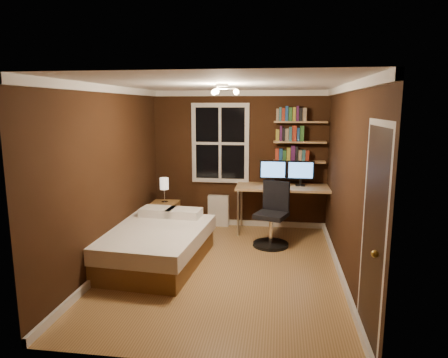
# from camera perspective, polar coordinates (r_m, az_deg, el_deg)

# --- Properties ---
(floor) EXTENTS (4.20, 4.20, 0.00)m
(floor) POSITION_cam_1_polar(r_m,az_deg,el_deg) (5.68, -0.09, -12.66)
(floor) COLOR brown
(floor) RESTS_ON ground
(wall_back) EXTENTS (3.20, 0.04, 2.50)m
(wall_back) POSITION_cam_1_polar(r_m,az_deg,el_deg) (7.38, 2.20, 2.79)
(wall_back) COLOR black
(wall_back) RESTS_ON ground
(wall_left) EXTENTS (0.04, 4.20, 2.50)m
(wall_left) POSITION_cam_1_polar(r_m,az_deg,el_deg) (5.76, -16.06, 0.24)
(wall_left) COLOR black
(wall_left) RESTS_ON ground
(wall_right) EXTENTS (0.04, 4.20, 2.50)m
(wall_right) POSITION_cam_1_polar(r_m,az_deg,el_deg) (5.34, 17.17, -0.60)
(wall_right) COLOR black
(wall_right) RESTS_ON ground
(ceiling) EXTENTS (3.20, 4.20, 0.02)m
(ceiling) POSITION_cam_1_polar(r_m,az_deg,el_deg) (5.24, -0.10, 13.41)
(ceiling) COLOR white
(ceiling) RESTS_ON wall_back
(window) EXTENTS (1.06, 0.06, 1.46)m
(window) POSITION_cam_1_polar(r_m,az_deg,el_deg) (7.35, -0.54, 5.13)
(window) COLOR silver
(window) RESTS_ON wall_back
(door) EXTENTS (0.03, 0.82, 2.05)m
(door) POSITION_cam_1_polar(r_m,az_deg,el_deg) (3.91, 20.39, -8.13)
(door) COLOR black
(door) RESTS_ON ground
(door_knob) EXTENTS (0.06, 0.06, 0.06)m
(door_knob) POSITION_cam_1_polar(r_m,az_deg,el_deg) (3.64, 20.75, -9.99)
(door_knob) COLOR gold
(door_knob) RESTS_ON door
(ceiling_fixture) EXTENTS (0.44, 0.44, 0.18)m
(ceiling_fixture) POSITION_cam_1_polar(r_m,az_deg,el_deg) (5.13, -0.26, 12.35)
(ceiling_fixture) COLOR beige
(ceiling_fixture) RESTS_ON ceiling
(bookshelf_lower) EXTENTS (0.92, 0.22, 0.03)m
(bookshelf_lower) POSITION_cam_1_polar(r_m,az_deg,el_deg) (7.23, 10.66, 2.46)
(bookshelf_lower) COLOR #A47D4F
(bookshelf_lower) RESTS_ON wall_back
(books_row_lower) EXTENTS (0.54, 0.16, 0.23)m
(books_row_lower) POSITION_cam_1_polar(r_m,az_deg,el_deg) (7.21, 10.69, 3.49)
(books_row_lower) COLOR #9B2E1C
(books_row_lower) RESTS_ON bookshelf_lower
(bookshelf_middle) EXTENTS (0.92, 0.22, 0.03)m
(bookshelf_middle) POSITION_cam_1_polar(r_m,az_deg,el_deg) (7.19, 10.75, 5.23)
(bookshelf_middle) COLOR #A47D4F
(bookshelf_middle) RESTS_ON wall_back
(books_row_middle) EXTENTS (0.48, 0.16, 0.23)m
(books_row_middle) POSITION_cam_1_polar(r_m,az_deg,el_deg) (7.18, 10.78, 6.26)
(books_row_middle) COLOR navy
(books_row_middle) RESTS_ON bookshelf_middle
(bookshelf_upper) EXTENTS (0.92, 0.22, 0.03)m
(bookshelf_upper) POSITION_cam_1_polar(r_m,az_deg,el_deg) (7.17, 10.84, 8.01)
(bookshelf_upper) COLOR #A47D4F
(bookshelf_upper) RESTS_ON wall_back
(books_row_upper) EXTENTS (0.54, 0.16, 0.23)m
(books_row_upper) POSITION_cam_1_polar(r_m,az_deg,el_deg) (7.17, 10.88, 9.05)
(books_row_upper) COLOR #2D6129
(books_row_upper) RESTS_ON bookshelf_upper
(bed) EXTENTS (1.49, 1.97, 0.63)m
(bed) POSITION_cam_1_polar(r_m,az_deg,el_deg) (5.86, -9.83, -9.24)
(bed) COLOR brown
(bed) RESTS_ON ground
(nightstand) EXTENTS (0.46, 0.46, 0.57)m
(nightstand) POSITION_cam_1_polar(r_m,az_deg,el_deg) (7.13, -8.41, -5.53)
(nightstand) COLOR brown
(nightstand) RESTS_ON ground
(bedside_lamp) EXTENTS (0.15, 0.15, 0.43)m
(bedside_lamp) POSITION_cam_1_polar(r_m,az_deg,el_deg) (7.01, -8.52, -1.59)
(bedside_lamp) COLOR beige
(bedside_lamp) RESTS_ON nightstand
(radiator) EXTENTS (0.39, 0.14, 0.58)m
(radiator) POSITION_cam_1_polar(r_m,az_deg,el_deg) (7.51, -0.79, -4.54)
(radiator) COLOR silver
(radiator) RESTS_ON ground
(desk) EXTENTS (1.77, 0.66, 0.84)m
(desk) POSITION_cam_1_polar(r_m,az_deg,el_deg) (7.07, 8.96, -1.51)
(desk) COLOR #A47D4F
(desk) RESTS_ON ground
(monitor_left) EXTENTS (0.47, 0.12, 0.44)m
(monitor_left) POSITION_cam_1_polar(r_m,az_deg,el_deg) (7.11, 7.00, 0.90)
(monitor_left) COLOR black
(monitor_left) RESTS_ON desk
(monitor_right) EXTENTS (0.47, 0.12, 0.44)m
(monitor_right) POSITION_cam_1_polar(r_m,az_deg,el_deg) (7.12, 10.88, 0.80)
(monitor_right) COLOR black
(monitor_right) RESTS_ON desk
(desk_lamp) EXTENTS (0.14, 0.32, 0.44)m
(desk_lamp) POSITION_cam_1_polar(r_m,az_deg,el_deg) (7.01, 15.66, 0.45)
(desk_lamp) COLOR silver
(desk_lamp) RESTS_ON desk
(office_chair) EXTENTS (0.59, 0.59, 1.03)m
(office_chair) POSITION_cam_1_polar(r_m,az_deg,el_deg) (6.50, 6.90, -6.02)
(office_chair) COLOR black
(office_chair) RESTS_ON ground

